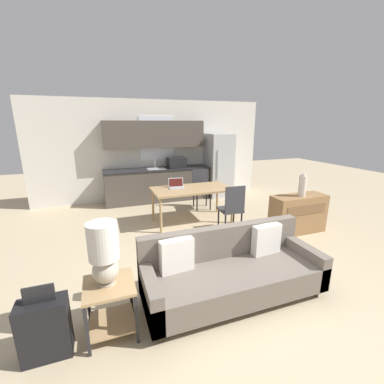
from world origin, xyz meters
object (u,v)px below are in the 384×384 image
side_table (110,300)px  vase (302,186)px  dining_chair_near_right (232,207)px  laptop (176,185)px  suitcase (45,329)px  table_lamp (104,252)px  dining_chair_far_right (201,188)px  refrigerator (219,165)px  credenza (298,214)px  dining_table (192,191)px  couch (231,271)px

side_table → vase: bearing=20.8°
vase → dining_chair_near_right: 1.39m
vase → laptop: size_ratio=1.25×
dining_chair_near_right → laptop: dining_chair_near_right is taller
suitcase → table_lamp: bearing=10.5°
dining_chair_far_right → suitcase: size_ratio=1.30×
suitcase → vase: bearing=19.2°
refrigerator → side_table: refrigerator is taller
dining_chair_far_right → table_lamp: bearing=-118.6°
side_table → suitcase: 0.59m
table_lamp → vase: table_lamp is taller
table_lamp → laptop: size_ratio=1.83×
dining_chair_far_right → side_table: bearing=-118.3°
dining_chair_far_right → suitcase: 4.61m
refrigerator → credenza: refrigerator is taller
refrigerator → dining_table: (-1.46, -1.74, -0.21)m
laptop → vase: bearing=-26.9°
refrigerator → laptop: bearing=-138.1°
dining_chair_far_right → couch: bearing=-99.6°
couch → laptop: bearing=87.8°
vase → laptop: (-2.07, 1.41, -0.15)m
couch → suitcase: 2.02m
dining_chair_far_right → laptop: dining_chair_far_right is taller
suitcase → side_table: bearing=8.4°
suitcase → couch: bearing=6.0°
side_table → dining_chair_near_right: size_ratio=0.59×
refrigerator → couch: refrigerator is taller
credenza → laptop: size_ratio=3.14×
dining_table → vase: size_ratio=3.83×
couch → dining_chair_near_right: (0.93, 1.69, 0.19)m
dining_table → dining_chair_near_right: (0.53, -0.80, -0.17)m
laptop → suitcase: size_ratio=0.47×
refrigerator → vase: refrigerator is taller
credenza → suitcase: 4.43m
dining_chair_near_right → suitcase: size_ratio=1.30×
dining_chair_near_right → credenza: bearing=164.2°
couch → dining_chair_near_right: size_ratio=2.28×
credenza → vase: (0.01, -0.03, 0.58)m
dining_chair_near_right → suitcase: 3.51m
refrigerator → couch: (-1.87, -4.24, -0.57)m
laptop → side_table: bearing=-111.6°
table_lamp → couch: bearing=4.2°
dining_table → dining_chair_near_right: bearing=-56.3°
couch → side_table: couch is taller
dining_chair_near_right → table_lamp: bearing=40.2°
dining_table → laptop: bearing=151.6°
couch → laptop: laptop is taller
laptop → suitcase: (-2.11, -2.86, -0.50)m
dining_chair_far_right → dining_chair_near_right: same height
side_table → dining_chair_far_right: (2.37, 3.44, 0.14)m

